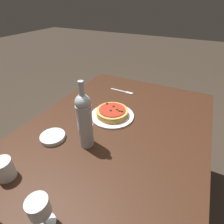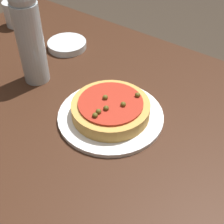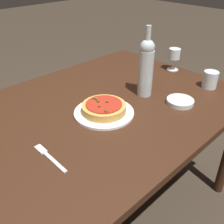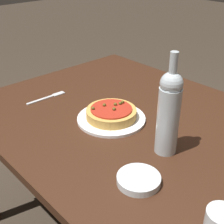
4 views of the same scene
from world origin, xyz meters
name	(u,v)px [view 3 (image 3 of 4)]	position (x,y,z in m)	size (l,w,h in m)	color
ground_plane	(106,202)	(0.00, 0.00, 0.00)	(14.00, 14.00, 0.00)	#382D23
dining_table	(104,117)	(0.00, 0.00, 0.66)	(1.37, 1.03, 0.74)	#381E11
dinner_plate	(104,113)	(-0.07, -0.07, 0.74)	(0.28, 0.28, 0.01)	white
pizza	(104,108)	(-0.07, -0.07, 0.77)	(0.21, 0.21, 0.05)	gold
wine_glass	(174,55)	(0.62, 0.01, 0.84)	(0.07, 0.07, 0.14)	silver
wine_bottle	(146,67)	(0.22, -0.08, 0.90)	(0.08, 0.08, 0.36)	#B2BCC1
water_cup	(210,80)	(0.55, -0.28, 0.79)	(0.08, 0.08, 0.09)	silver
side_bowl	(180,101)	(0.27, -0.27, 0.75)	(0.14, 0.14, 0.02)	silver
fork	(48,156)	(-0.42, -0.15, 0.74)	(0.03, 0.20, 0.00)	silver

